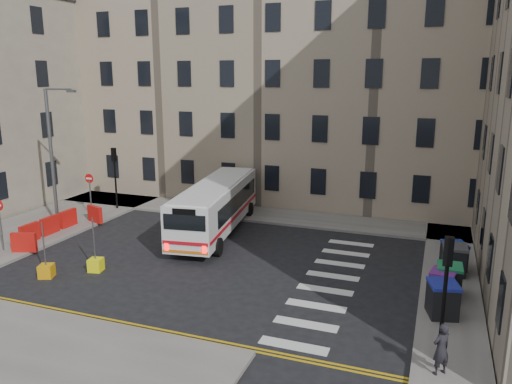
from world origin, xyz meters
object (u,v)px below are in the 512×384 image
Objects in this scene: wheelie_bin_e at (454,256)px; pedestrian at (441,349)px; wheelie_bin_a at (442,299)px; wheelie_bin_d at (454,259)px; wheelie_bin_b at (443,285)px; bollard_chevron at (46,271)px; wheelie_bin_c at (449,279)px; bus at (216,205)px; bollard_yellow at (96,265)px; streetlamp at (52,156)px.

pedestrian is at bearing -113.13° from wheelie_bin_e.
wheelie_bin_a is 4.50m from wheelie_bin_d.
wheelie_bin_e is at bearing 93.85° from wheelie_bin_b.
bollard_chevron is (-16.77, -2.01, -0.51)m from wheelie_bin_a.
wheelie_bin_b is at bearing -132.59° from pedestrian.
wheelie_bin_c is 0.90× the size of wheelie_bin_e.
bus reaches higher than bollard_yellow.
bus is 13.01m from wheelie_bin_d.
wheelie_bin_d is 2.22× the size of bollard_chevron.
wheelie_bin_c is at bearing 13.52° from bollard_chevron.
wheelie_bin_a is 15.17m from bollard_yellow.
wheelie_bin_a is 1.00× the size of wheelie_bin_e.
pedestrian reaches higher than wheelie_bin_c.
wheelie_bin_e reaches higher than wheelie_bin_b.
streetlamp is 10.01m from bus.
wheelie_bin_e is (0.46, 5.13, -0.03)m from wheelie_bin_a.
wheelie_bin_d is at bearing -18.09° from bus.
wheelie_bin_c is 6.09m from pedestrian.
bollard_chevron is at bearing -51.95° from streetlamp.
wheelie_bin_b is 2.06× the size of bollard_chevron.
pedestrian reaches higher than wheelie_bin_a.
wheelie_bin_d is at bearing 18.07° from bollard_yellow.
streetlamp is 8.89m from bollard_chevron.
streetlamp is 13.57× the size of bollard_chevron.
wheelie_bin_e is at bearing 22.51° from bollard_chevron.
wheelie_bin_c is 0.94× the size of wheelie_bin_d.
wheelie_bin_c reaches higher than bollard_chevron.
streetlamp is 9.06m from bollard_yellow.
pedestrian is 2.74× the size of bollard_chevron.
wheelie_bin_a reaches higher than bollard_chevron.
bus is at bearing 14.74° from streetlamp.
wheelie_bin_c reaches higher than wheelie_bin_b.
pedestrian is (-0.03, -4.01, 0.17)m from wheelie_bin_a.
wheelie_bin_a is at bearing -97.99° from wheelie_bin_d.
pedestrian is at bearing -95.43° from wheelie_bin_d.
wheelie_bin_d is 8.50m from pedestrian.
wheelie_bin_b reaches higher than bollard_yellow.
bollard_yellow is (-15.12, 3.39, -0.67)m from pedestrian.
wheelie_bin_c is (21.88, -2.15, -3.55)m from streetlamp.
bus is 6.53× the size of pedestrian.
wheelie_bin_b is 17.14m from bollard_chevron.
bus reaches higher than wheelie_bin_b.
wheelie_bin_a is (21.65, -4.23, -3.53)m from streetlamp.
bus is (9.32, 2.45, -2.69)m from streetlamp.
wheelie_bin_d is at bearing 0.64° from streetlamp.
wheelie_bin_a is 4.01m from pedestrian.
pedestrian reaches higher than bollard_yellow.
streetlamp is 6.11× the size of wheelie_bin_d.
pedestrian reaches higher than wheelie_bin_b.
wheelie_bin_e reaches higher than bollard_chevron.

